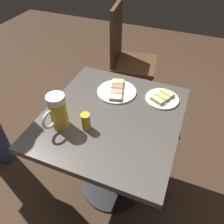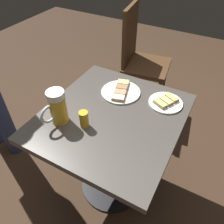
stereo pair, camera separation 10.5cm
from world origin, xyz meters
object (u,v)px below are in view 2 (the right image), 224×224
Objects in this scene: beer_glass_small at (84,119)px; cafe_chair at (140,57)px; plate_near at (121,91)px; beer_mug at (57,108)px; plate_far at (166,102)px.

beer_glass_small is 1.06m from cafe_chair.
plate_near is at bearing 84.12° from beer_glass_small.
cafe_chair is (-0.14, 1.04, -0.19)m from beer_glass_small.
beer_glass_small is at bearing 14.40° from beer_mug.
beer_mug is 0.19× the size of cafe_chair.
beer_glass_small is at bearing -95.88° from plate_near.
beer_mug is (-0.17, -0.37, 0.08)m from plate_near.
plate_near is 0.74m from cafe_chair.
cafe_chair is at bearing 90.35° from beer_mug.
cafe_chair is at bearing 123.16° from plate_far.
plate_far is 0.19× the size of cafe_chair.
beer_mug is at bearing -165.60° from beer_glass_small.
plate_far is at bearing 50.57° from beer_glass_small.
cafe_chair reaches higher than plate_near.
beer_glass_small reaches higher than plate_near.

